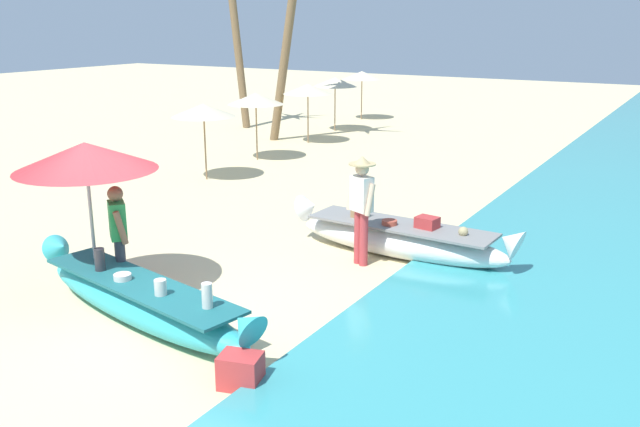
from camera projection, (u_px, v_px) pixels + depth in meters
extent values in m
plane|color=beige|center=(147.00, 312.00, 9.54)|extent=(80.00, 80.00, 0.00)
ellipsoid|color=#33B2BC|center=(141.00, 303.00, 9.13)|extent=(4.28, 1.49, 0.56)
cone|color=#33B2BC|center=(60.00, 247.00, 10.35)|extent=(0.48, 0.50, 0.50)
cone|color=#33B2BC|center=(245.00, 325.00, 7.73)|extent=(0.48, 0.50, 0.50)
cube|color=#1C6267|center=(139.00, 284.00, 9.06)|extent=(3.62, 1.38, 0.04)
cylinder|color=silver|center=(207.00, 296.00, 8.23)|extent=(0.13, 0.13, 0.33)
cylinder|color=silver|center=(160.00, 288.00, 8.63)|extent=(0.16, 0.16, 0.22)
cylinder|color=silver|center=(123.00, 278.00, 9.15)|extent=(0.23, 0.23, 0.10)
cylinder|color=#2D2D33|center=(100.00, 260.00, 9.46)|extent=(0.14, 0.14, 0.34)
ellipsoid|color=white|center=(400.00, 241.00, 11.69)|extent=(3.89, 0.99, 0.56)
cone|color=white|center=(309.00, 207.00, 12.59)|extent=(0.45, 0.51, 0.56)
cone|color=white|center=(510.00, 241.00, 10.62)|extent=(0.45, 0.51, 0.56)
cube|color=gray|center=(401.00, 225.00, 11.62)|extent=(3.27, 0.98, 0.04)
sphere|color=tan|center=(463.00, 231.00, 11.02)|extent=(0.16, 0.16, 0.16)
cube|color=#B73333|center=(427.00, 223.00, 11.39)|extent=(0.39, 0.33, 0.21)
cylinder|color=#B74C38|center=(389.00, 223.00, 11.58)|extent=(0.26, 0.26, 0.10)
cube|color=#9E754C|center=(360.00, 210.00, 11.98)|extent=(0.27, 0.23, 0.29)
cylinder|color=#B2383D|center=(364.00, 239.00, 11.23)|extent=(0.14, 0.14, 0.92)
cylinder|color=#B2383D|center=(358.00, 237.00, 11.33)|extent=(0.14, 0.14, 0.92)
cube|color=silver|center=(362.00, 194.00, 11.08)|extent=(0.42, 0.34, 0.58)
cylinder|color=beige|center=(370.00, 200.00, 10.90)|extent=(0.16, 0.22, 0.53)
cylinder|color=beige|center=(352.00, 194.00, 11.25)|extent=(0.16, 0.22, 0.53)
sphere|color=beige|center=(362.00, 169.00, 10.96)|extent=(0.22, 0.22, 0.22)
cylinder|color=tan|center=(362.00, 164.00, 10.94)|extent=(0.44, 0.44, 0.02)
cone|color=tan|center=(362.00, 160.00, 10.92)|extent=(0.26, 0.26, 0.12)
cylinder|color=#333842|center=(121.00, 266.00, 10.02)|extent=(0.14, 0.14, 0.90)
cylinder|color=#333842|center=(122.00, 269.00, 9.90)|extent=(0.14, 0.14, 0.90)
cube|color=green|center=(117.00, 220.00, 9.76)|extent=(0.42, 0.40, 0.54)
cylinder|color=brown|center=(118.00, 219.00, 9.99)|extent=(0.19, 0.20, 0.49)
cylinder|color=brown|center=(121.00, 228.00, 9.58)|extent=(0.19, 0.20, 0.49)
sphere|color=brown|center=(115.00, 194.00, 9.65)|extent=(0.22, 0.22, 0.22)
cylinder|color=#B7B7BC|center=(92.00, 221.00, 9.84)|extent=(0.05, 0.05, 2.26)
cone|color=red|center=(85.00, 156.00, 9.57)|extent=(1.99, 1.99, 0.40)
cylinder|color=#333338|center=(98.00, 293.00, 10.14)|extent=(0.36, 0.36, 0.06)
cylinder|color=#8E6B47|center=(205.00, 142.00, 17.14)|extent=(0.04, 0.04, 1.90)
cone|color=beige|center=(204.00, 110.00, 16.92)|extent=(1.60, 1.60, 0.32)
cylinder|color=#8E6B47|center=(256.00, 127.00, 19.56)|extent=(0.04, 0.04, 1.90)
cone|color=beige|center=(256.00, 99.00, 19.34)|extent=(1.60, 1.60, 0.32)
cylinder|color=#8E6B47|center=(308.00, 114.00, 22.22)|extent=(0.04, 0.04, 1.90)
cone|color=beige|center=(308.00, 89.00, 22.00)|extent=(1.60, 1.60, 0.32)
cylinder|color=#8E6B47|center=(335.00, 105.00, 24.62)|extent=(0.04, 0.04, 1.90)
cone|color=beige|center=(335.00, 82.00, 24.40)|extent=(1.60, 1.60, 0.32)
cylinder|color=#8E6B47|center=(362.00, 96.00, 27.49)|extent=(0.04, 0.04, 1.90)
cone|color=beige|center=(362.00, 75.00, 27.27)|extent=(1.60, 1.60, 0.32)
cylinder|color=brown|center=(287.00, 43.00, 21.92)|extent=(1.40, 0.28, 6.39)
cylinder|color=brown|center=(237.00, 43.00, 24.96)|extent=(0.91, 0.28, 6.15)
cube|color=#C63838|center=(241.00, 371.00, 7.56)|extent=(0.53, 0.45, 0.39)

